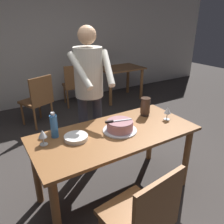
% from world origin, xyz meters
% --- Properties ---
extents(ground_plane, '(14.00, 14.00, 0.00)m').
position_xyz_m(ground_plane, '(0.00, 0.00, 0.00)').
color(ground_plane, '#383330').
extents(back_wall, '(10.00, 0.12, 2.70)m').
position_xyz_m(back_wall, '(0.00, 3.27, 1.35)').
color(back_wall, beige).
rests_on(back_wall, ground_plane).
extents(main_dining_table, '(1.63, 0.75, 0.75)m').
position_xyz_m(main_dining_table, '(0.00, 0.00, 0.63)').
color(main_dining_table, brown).
rests_on(main_dining_table, ground_plane).
extents(cake_on_platter, '(0.34, 0.34, 0.11)m').
position_xyz_m(cake_on_platter, '(0.05, -0.00, 0.80)').
color(cake_on_platter, silver).
rests_on(cake_on_platter, main_dining_table).
extents(cake_knife, '(0.27, 0.09, 0.02)m').
position_xyz_m(cake_knife, '(-0.02, 0.02, 0.87)').
color(cake_knife, silver).
rests_on(cake_knife, cake_on_platter).
extents(plate_stack, '(0.22, 0.22, 0.04)m').
position_xyz_m(plate_stack, '(-0.39, 0.07, 0.77)').
color(plate_stack, white).
rests_on(plate_stack, main_dining_table).
extents(wine_glass_near, '(0.08, 0.08, 0.14)m').
position_xyz_m(wine_glass_near, '(-0.66, 0.14, 0.85)').
color(wine_glass_near, silver).
rests_on(wine_glass_near, main_dining_table).
extents(wine_glass_far, '(0.08, 0.08, 0.14)m').
position_xyz_m(wine_glass_far, '(0.65, -0.05, 0.85)').
color(wine_glass_far, silver).
rests_on(wine_glass_far, main_dining_table).
extents(water_bottle, '(0.07, 0.07, 0.25)m').
position_xyz_m(water_bottle, '(-0.53, 0.22, 0.86)').
color(water_bottle, '#387AC6').
rests_on(water_bottle, main_dining_table).
extents(hurricane_lamp, '(0.11, 0.11, 0.21)m').
position_xyz_m(hurricane_lamp, '(0.51, 0.17, 0.86)').
color(hurricane_lamp, black).
rests_on(hurricane_lamp, main_dining_table).
extents(person_cutting_cake, '(0.46, 0.57, 1.72)m').
position_xyz_m(person_cutting_cake, '(0.02, 0.59, 1.08)').
color(person_cutting_cake, '#2D2D38').
rests_on(person_cutting_cake, ground_plane).
extents(chair_near_side, '(0.49, 0.49, 0.90)m').
position_xyz_m(chair_near_side, '(-0.25, -0.75, 0.49)').
color(chair_near_side, brown).
rests_on(chair_near_side, ground_plane).
extents(background_table, '(1.00, 0.70, 0.74)m').
position_xyz_m(background_table, '(1.77, 2.57, 0.58)').
color(background_table, brown).
rests_on(background_table, ground_plane).
extents(background_chair_0, '(0.51, 0.51, 0.90)m').
position_xyz_m(background_chair_0, '(0.68, 2.68, 0.49)').
color(background_chair_0, brown).
rests_on(background_chair_0, ground_plane).
extents(background_chair_2, '(0.57, 0.57, 0.90)m').
position_xyz_m(background_chair_2, '(-0.23, 2.12, 0.49)').
color(background_chair_2, brown).
rests_on(background_chair_2, ground_plane).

